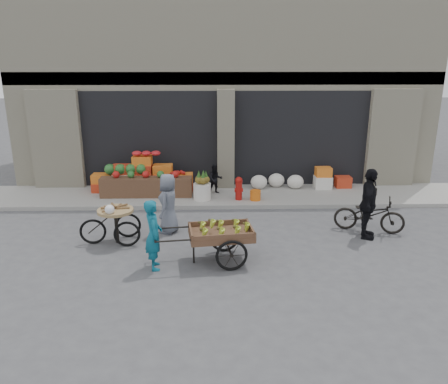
{
  "coord_description": "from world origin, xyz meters",
  "views": [
    {
      "loc": [
        -0.4,
        -8.98,
        4.22
      ],
      "look_at": [
        -0.15,
        1.16,
        1.1
      ],
      "focal_mm": 35.0,
      "sensor_mm": 36.0,
      "label": 1
    }
  ],
  "objects_px": {
    "tricycle_cart": "(116,220)",
    "bicycle": "(369,215)",
    "seated_person": "(215,179)",
    "cyclist": "(368,204)",
    "vendor_grey": "(168,203)",
    "fire_hydrant": "(239,187)",
    "orange_bucket": "(255,195)",
    "banana_cart": "(219,231)",
    "pineapple_bin": "(202,191)",
    "vendor_woman": "(154,235)"
  },
  "relations": [
    {
      "from": "tricycle_cart",
      "to": "cyclist",
      "type": "height_order",
      "value": "cyclist"
    },
    {
      "from": "vendor_woman",
      "to": "bicycle",
      "type": "relative_size",
      "value": 0.87
    },
    {
      "from": "vendor_woman",
      "to": "bicycle",
      "type": "bearing_deg",
      "value": -81.93
    },
    {
      "from": "fire_hydrant",
      "to": "tricycle_cart",
      "type": "relative_size",
      "value": 0.49
    },
    {
      "from": "orange_bucket",
      "to": "vendor_grey",
      "type": "bearing_deg",
      "value": -137.79
    },
    {
      "from": "bicycle",
      "to": "pineapple_bin",
      "type": "bearing_deg",
      "value": 79.19
    },
    {
      "from": "bicycle",
      "to": "vendor_grey",
      "type": "bearing_deg",
      "value": 107.05
    },
    {
      "from": "orange_bucket",
      "to": "vendor_grey",
      "type": "distance_m",
      "value": 3.25
    },
    {
      "from": "seated_person",
      "to": "tricycle_cart",
      "type": "xyz_separation_m",
      "value": [
        -2.37,
        -3.5,
        -0.02
      ]
    },
    {
      "from": "seated_person",
      "to": "cyclist",
      "type": "bearing_deg",
      "value": -52.47
    },
    {
      "from": "banana_cart",
      "to": "bicycle",
      "type": "xyz_separation_m",
      "value": [
        3.81,
        1.62,
        -0.24
      ]
    },
    {
      "from": "pineapple_bin",
      "to": "cyclist",
      "type": "height_order",
      "value": "cyclist"
    },
    {
      "from": "cyclist",
      "to": "fire_hydrant",
      "type": "bearing_deg",
      "value": 65.7
    },
    {
      "from": "pineapple_bin",
      "to": "vendor_woman",
      "type": "height_order",
      "value": "vendor_woman"
    },
    {
      "from": "orange_bucket",
      "to": "bicycle",
      "type": "height_order",
      "value": "bicycle"
    },
    {
      "from": "orange_bucket",
      "to": "bicycle",
      "type": "xyz_separation_m",
      "value": [
        2.66,
        -2.25,
        0.18
      ]
    },
    {
      "from": "pineapple_bin",
      "to": "banana_cart",
      "type": "height_order",
      "value": "banana_cart"
    },
    {
      "from": "fire_hydrant",
      "to": "bicycle",
      "type": "height_order",
      "value": "bicycle"
    },
    {
      "from": "pineapple_bin",
      "to": "vendor_grey",
      "type": "xyz_separation_m",
      "value": [
        -0.78,
        -2.26,
        0.39
      ]
    },
    {
      "from": "banana_cart",
      "to": "vendor_grey",
      "type": "height_order",
      "value": "vendor_grey"
    },
    {
      "from": "orange_bucket",
      "to": "vendor_woman",
      "type": "xyz_separation_m",
      "value": [
        -2.49,
        -4.14,
        0.48
      ]
    },
    {
      "from": "pineapple_bin",
      "to": "cyclist",
      "type": "relative_size",
      "value": 0.3
    },
    {
      "from": "vendor_woman",
      "to": "cyclist",
      "type": "bearing_deg",
      "value": -85.33
    },
    {
      "from": "seated_person",
      "to": "bicycle",
      "type": "bearing_deg",
      "value": -47.39
    },
    {
      "from": "orange_bucket",
      "to": "bicycle",
      "type": "bearing_deg",
      "value": -40.23
    },
    {
      "from": "fire_hydrant",
      "to": "bicycle",
      "type": "distance_m",
      "value": 3.91
    },
    {
      "from": "banana_cart",
      "to": "fire_hydrant",
      "type": "bearing_deg",
      "value": 73.09
    },
    {
      "from": "orange_bucket",
      "to": "banana_cart",
      "type": "relative_size",
      "value": 0.13
    },
    {
      "from": "vendor_woman",
      "to": "bicycle",
      "type": "height_order",
      "value": "vendor_woman"
    },
    {
      "from": "tricycle_cart",
      "to": "cyclist",
      "type": "xyz_separation_m",
      "value": [
        6.02,
        0.15,
        0.3
      ]
    },
    {
      "from": "seated_person",
      "to": "bicycle",
      "type": "xyz_separation_m",
      "value": [
        3.86,
        -2.95,
        -0.13
      ]
    },
    {
      "from": "orange_bucket",
      "to": "cyclist",
      "type": "relative_size",
      "value": 0.18
    },
    {
      "from": "fire_hydrant",
      "to": "orange_bucket",
      "type": "distance_m",
      "value": 0.55
    },
    {
      "from": "orange_bucket",
      "to": "banana_cart",
      "type": "distance_m",
      "value": 4.06
    },
    {
      "from": "fire_hydrant",
      "to": "bicycle",
      "type": "relative_size",
      "value": 0.41
    },
    {
      "from": "orange_bucket",
      "to": "cyclist",
      "type": "bearing_deg",
      "value": -47.14
    },
    {
      "from": "banana_cart",
      "to": "tricycle_cart",
      "type": "height_order",
      "value": "banana_cart"
    },
    {
      "from": "fire_hydrant",
      "to": "seated_person",
      "type": "height_order",
      "value": "seated_person"
    },
    {
      "from": "cyclist",
      "to": "banana_cart",
      "type": "bearing_deg",
      "value": 126.7
    },
    {
      "from": "vendor_grey",
      "to": "bicycle",
      "type": "height_order",
      "value": "vendor_grey"
    },
    {
      "from": "bicycle",
      "to": "vendor_woman",
      "type": "bearing_deg",
      "value": 128.25
    },
    {
      "from": "pineapple_bin",
      "to": "tricycle_cart",
      "type": "distance_m",
      "value": 3.51
    },
    {
      "from": "orange_bucket",
      "to": "seated_person",
      "type": "bearing_deg",
      "value": 149.74
    },
    {
      "from": "seated_person",
      "to": "cyclist",
      "type": "height_order",
      "value": "cyclist"
    },
    {
      "from": "fire_hydrant",
      "to": "tricycle_cart",
      "type": "bearing_deg",
      "value": -137.12
    },
    {
      "from": "banana_cart",
      "to": "vendor_grey",
      "type": "relative_size",
      "value": 1.57
    },
    {
      "from": "orange_bucket",
      "to": "vendor_grey",
      "type": "xyz_separation_m",
      "value": [
        -2.38,
        -2.16,
        0.49
      ]
    },
    {
      "from": "vendor_grey",
      "to": "tricycle_cart",
      "type": "bearing_deg",
      "value": -47.8
    },
    {
      "from": "tricycle_cart",
      "to": "bicycle",
      "type": "distance_m",
      "value": 6.25
    },
    {
      "from": "seated_person",
      "to": "banana_cart",
      "type": "height_order",
      "value": "seated_person"
    }
  ]
}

